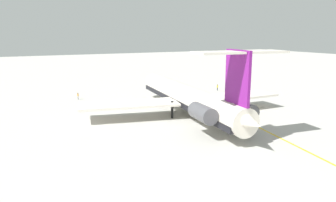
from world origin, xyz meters
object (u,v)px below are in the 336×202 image
main_jetliner (189,98)px  ground_crew_near_tail (259,92)px  ground_crew_portside (217,87)px  ground_crew_near_nose (78,95)px

main_jetliner → ground_crew_near_tail: main_jetliner is taller
ground_crew_near_tail → main_jetliner: bearing=-2.9°
ground_crew_near_tail → ground_crew_portside: size_ratio=0.99×
ground_crew_near_nose → main_jetliner: bearing=-41.5°
main_jetliner → ground_crew_near_tail: 27.74m
main_jetliner → ground_crew_near_nose: 30.45m
ground_crew_near_tail → ground_crew_portside: bearing=-93.1°
main_jetliner → ground_crew_near_tail: bearing=-63.7°
main_jetliner → ground_crew_near_nose: (26.09, 15.46, -2.63)m
main_jetliner → ground_crew_portside: 30.53m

